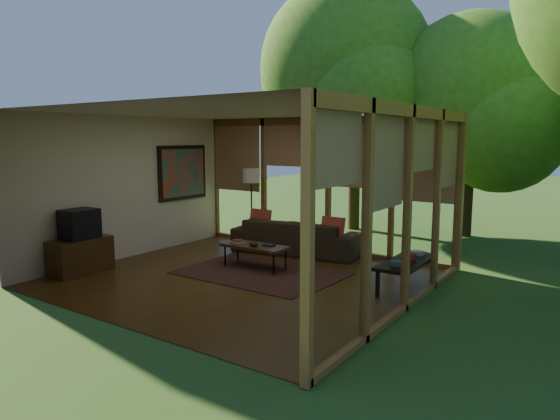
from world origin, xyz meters
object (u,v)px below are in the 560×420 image
Objects in this scene: floor_lamp at (251,180)px; side_console at (404,263)px; coffee_table at (255,247)px; media_cabinet at (81,256)px; sofa at (292,236)px; television at (80,224)px.

side_console is (3.82, -1.19, -1.00)m from floor_lamp.
coffee_table is at bearing -50.94° from floor_lamp.
media_cabinet is 3.73m from floor_lamp.
coffee_table is at bearing 85.35° from sofa.
floor_lamp is 2.19m from coffee_table.
coffee_table is (2.28, 1.90, 0.09)m from media_cabinet.
floor_lamp reaches higher than sofa.
floor_lamp is (1.05, 3.40, 1.11)m from media_cabinet.
media_cabinet is 0.71× the size of side_console.
coffee_table is (1.22, -1.50, -1.01)m from floor_lamp.
television is at bearing 0.00° from media_cabinet.
floor_lamp is (-1.09, 0.11, 1.07)m from sofa.
television is 5.35m from side_console.
coffee_table is (0.13, -1.40, 0.05)m from sofa.
sofa is at bearing 56.88° from media_cabinet.
side_console is at bearing 24.36° from media_cabinet.
side_console is at bearing 6.82° from coffee_table.
coffee_table is at bearing 40.04° from television.
floor_lamp is at bearing 129.06° from coffee_table.
side_console is (2.59, 0.31, 0.02)m from coffee_table.
television is 0.33× the size of floor_lamp.
sofa is 1.41× the size of floor_lamp.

